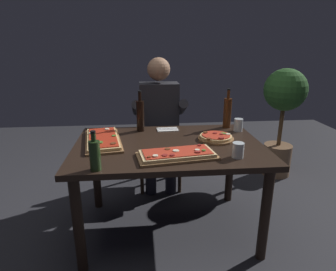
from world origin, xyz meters
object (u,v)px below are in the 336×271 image
object	(u,v)px
pizza_rectangular_front	(177,154)
tumbler_far_side	(238,126)
dining_table	(169,156)
tumbler_near_camera	(238,151)
wine_bottle_dark	(140,115)
diner_chair	(159,139)
oil_bottle_amber	(227,112)
seated_diner	(159,119)
pizza_round_far	(216,137)
vinegar_bottle_green	(95,155)
potted_plant_corner	(283,110)
pizza_rectangular_left	(103,139)

from	to	relation	value
pizza_rectangular_front	tumbler_far_side	bearing A→B (deg)	42.24
dining_table	tumbler_near_camera	bearing A→B (deg)	-35.51
wine_bottle_dark	diner_chair	distance (m)	0.66
pizza_rectangular_front	wine_bottle_dark	xyz separation A→B (m)	(-0.24, 0.62, 0.12)
pizza_rectangular_front	oil_bottle_amber	distance (m)	0.85
tumbler_near_camera	seated_diner	xyz separation A→B (m)	(-0.45, 1.04, -0.04)
wine_bottle_dark	diner_chair	xyz separation A→B (m)	(0.19, 0.50, -0.39)
dining_table	pizza_round_far	world-z (taller)	pizza_round_far
dining_table	pizza_rectangular_front	distance (m)	0.29
dining_table	vinegar_bottle_green	xyz separation A→B (m)	(-0.48, -0.42, 0.19)
diner_chair	potted_plant_corner	bearing A→B (deg)	2.36
wine_bottle_dark	oil_bottle_amber	world-z (taller)	same
pizza_round_far	vinegar_bottle_green	xyz separation A→B (m)	(-0.85, -0.48, 0.08)
tumbler_far_side	diner_chair	xyz separation A→B (m)	(-0.64, 0.58, -0.30)
vinegar_bottle_green	tumbler_near_camera	xyz separation A→B (m)	(0.90, 0.11, -0.05)
pizza_rectangular_left	oil_bottle_amber	distance (m)	1.10
oil_bottle_amber	seated_diner	world-z (taller)	seated_diner
tumbler_near_camera	potted_plant_corner	size ratio (longest dim) A/B	0.08
pizza_rectangular_front	wine_bottle_dark	world-z (taller)	wine_bottle_dark
tumbler_near_camera	pizza_rectangular_left	bearing A→B (deg)	156.70
seated_diner	potted_plant_corner	distance (m)	1.37
pizza_round_far	oil_bottle_amber	size ratio (longest dim) A/B	0.81
pizza_rectangular_front	potted_plant_corner	distance (m)	1.76
vinegar_bottle_green	tumbler_far_side	distance (m)	1.30
vinegar_bottle_green	tumbler_far_side	size ratio (longest dim) A/B	2.26
pizza_round_far	seated_diner	world-z (taller)	seated_diner
vinegar_bottle_green	potted_plant_corner	distance (m)	2.25
wine_bottle_dark	tumbler_far_side	size ratio (longest dim) A/B	3.20
diner_chair	vinegar_bottle_green	bearing A→B (deg)	-109.69
pizza_rectangular_front	tumbler_near_camera	xyz separation A→B (m)	(0.40, -0.04, 0.02)
dining_table	tumbler_near_camera	distance (m)	0.54
tumbler_near_camera	potted_plant_corner	bearing A→B (deg)	53.24
dining_table	pizza_rectangular_left	size ratio (longest dim) A/B	2.35
pizza_rectangular_left	seated_diner	distance (m)	0.80
tumbler_near_camera	oil_bottle_amber	bearing A→B (deg)	79.50
pizza_round_far	potted_plant_corner	world-z (taller)	potted_plant_corner
vinegar_bottle_green	tumbler_far_side	bearing A→B (deg)	32.06
wine_bottle_dark	potted_plant_corner	bearing A→B (deg)	19.83
wine_bottle_dark	tumbler_near_camera	world-z (taller)	wine_bottle_dark
oil_bottle_amber	potted_plant_corner	world-z (taller)	potted_plant_corner
pizza_rectangular_front	vinegar_bottle_green	world-z (taller)	vinegar_bottle_green
pizza_round_far	wine_bottle_dark	size ratio (longest dim) A/B	0.80
wine_bottle_dark	potted_plant_corner	xyz separation A→B (m)	(1.54, 0.56, -0.12)
pizza_round_far	diner_chair	bearing A→B (deg)	116.49
tumbler_near_camera	tumbler_far_side	bearing A→B (deg)	71.35
pizza_rectangular_front	tumbler_near_camera	bearing A→B (deg)	-5.52
pizza_round_far	pizza_rectangular_front	bearing A→B (deg)	-136.58
pizza_rectangular_front	pizza_round_far	distance (m)	0.48
tumbler_far_side	diner_chair	size ratio (longest dim) A/B	0.12
dining_table	oil_bottle_amber	size ratio (longest dim) A/B	4.06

